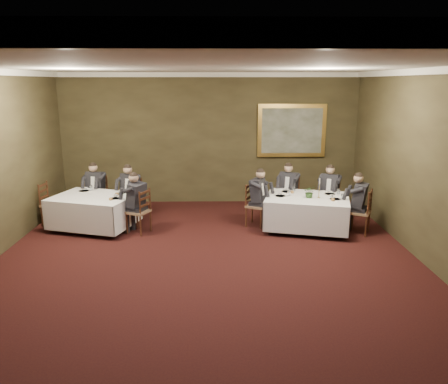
{
  "coord_description": "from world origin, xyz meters",
  "views": [
    {
      "loc": [
        0.18,
        -6.82,
        3.25
      ],
      "look_at": [
        0.34,
        1.51,
        1.15
      ],
      "focal_mm": 35.0,
      "sensor_mm": 36.0,
      "label": 1
    }
  ],
  "objects_px": {
    "chair_main_backright": "(329,207)",
    "diner_sec_endright": "(138,210)",
    "diner_main_endright": "(360,211)",
    "chair_sec_backleft": "(98,204)",
    "painting": "(292,131)",
    "table_main": "(307,210)",
    "diner_main_backleft": "(289,196)",
    "chair_main_endright": "(360,221)",
    "diner_sec_backright": "(131,198)",
    "candlestick": "(319,190)",
    "chair_main_backleft": "(288,205)",
    "diner_main_endleft": "(257,204)",
    "chair_sec_backright": "(132,207)",
    "diner_sec_backleft": "(97,196)",
    "diner_main_backright": "(329,199)",
    "chair_sec_endleft": "(53,213)",
    "chair_main_endleft": "(256,214)",
    "chair_sec_endright": "(139,220)",
    "table_second": "(94,209)",
    "centerpiece": "(310,191)"
  },
  "relations": [
    {
      "from": "chair_main_backleft",
      "to": "centerpiece",
      "type": "bearing_deg",
      "value": 132.72
    },
    {
      "from": "table_main",
      "to": "diner_main_backleft",
      "type": "bearing_deg",
      "value": 103.79
    },
    {
      "from": "diner_main_backleft",
      "to": "candlestick",
      "type": "height_order",
      "value": "diner_main_backleft"
    },
    {
      "from": "diner_sec_endright",
      "to": "painting",
      "type": "distance_m",
      "value": 4.76
    },
    {
      "from": "table_second",
      "to": "chair_main_endright",
      "type": "height_order",
      "value": "chair_main_endright"
    },
    {
      "from": "diner_main_endright",
      "to": "chair_sec_endright",
      "type": "distance_m",
      "value": 4.86
    },
    {
      "from": "diner_sec_backleft",
      "to": "diner_sec_backright",
      "type": "relative_size",
      "value": 1.0
    },
    {
      "from": "chair_main_backright",
      "to": "chair_main_endleft",
      "type": "height_order",
      "value": "same"
    },
    {
      "from": "chair_sec_backright",
      "to": "chair_sec_endright",
      "type": "relative_size",
      "value": 1.0
    },
    {
      "from": "chair_main_backright",
      "to": "diner_sec_endright",
      "type": "xyz_separation_m",
      "value": [
        -4.46,
        -0.94,
        0.23
      ]
    },
    {
      "from": "diner_sec_backleft",
      "to": "chair_sec_backright",
      "type": "distance_m",
      "value": 0.97
    },
    {
      "from": "diner_sec_endright",
      "to": "candlestick",
      "type": "bearing_deg",
      "value": -63.28
    },
    {
      "from": "centerpiece",
      "to": "painting",
      "type": "bearing_deg",
      "value": 90.65
    },
    {
      "from": "chair_sec_backleft",
      "to": "diner_sec_backright",
      "type": "relative_size",
      "value": 0.74
    },
    {
      "from": "chair_main_backright",
      "to": "diner_main_endright",
      "type": "xyz_separation_m",
      "value": [
        0.4,
        -1.07,
        0.23
      ]
    },
    {
      "from": "chair_sec_endright",
      "to": "candlestick",
      "type": "relative_size",
      "value": 2.17
    },
    {
      "from": "candlestick",
      "to": "chair_sec_backright",
      "type": "bearing_deg",
      "value": 167.29
    },
    {
      "from": "table_second",
      "to": "diner_main_backright",
      "type": "height_order",
      "value": "diner_main_backright"
    },
    {
      "from": "diner_sec_backleft",
      "to": "painting",
      "type": "relative_size",
      "value": 0.73
    },
    {
      "from": "chair_main_backleft",
      "to": "chair_main_endright",
      "type": "relative_size",
      "value": 1.0
    },
    {
      "from": "diner_main_endleft",
      "to": "chair_sec_endleft",
      "type": "distance_m",
      "value": 4.78
    },
    {
      "from": "chair_main_backright",
      "to": "chair_main_endleft",
      "type": "relative_size",
      "value": 1.0
    },
    {
      "from": "chair_main_backleft",
      "to": "diner_main_endleft",
      "type": "distance_m",
      "value": 1.17
    },
    {
      "from": "diner_sec_endright",
      "to": "chair_main_endright",
      "type": "bearing_deg",
      "value": -65.8
    },
    {
      "from": "chair_main_endleft",
      "to": "chair_sec_endleft",
      "type": "distance_m",
      "value": 4.77
    },
    {
      "from": "diner_main_backright",
      "to": "diner_sec_backleft",
      "type": "height_order",
      "value": "same"
    },
    {
      "from": "chair_sec_backleft",
      "to": "painting",
      "type": "distance_m",
      "value": 5.42
    },
    {
      "from": "chair_sec_backright",
      "to": "centerpiece",
      "type": "relative_size",
      "value": 3.45
    },
    {
      "from": "diner_main_backright",
      "to": "diner_main_backleft",
      "type": "bearing_deg",
      "value": 13.09
    },
    {
      "from": "diner_main_backleft",
      "to": "chair_main_endright",
      "type": "height_order",
      "value": "diner_main_backleft"
    },
    {
      "from": "chair_main_backright",
      "to": "diner_sec_backleft",
      "type": "height_order",
      "value": "diner_sec_backleft"
    },
    {
      "from": "chair_sec_backleft",
      "to": "chair_sec_endleft",
      "type": "relative_size",
      "value": 1.0
    },
    {
      "from": "diner_sec_backleft",
      "to": "painting",
      "type": "bearing_deg",
      "value": -152.38
    },
    {
      "from": "diner_sec_endright",
      "to": "centerpiece",
      "type": "distance_m",
      "value": 3.81
    },
    {
      "from": "chair_main_backright",
      "to": "candlestick",
      "type": "height_order",
      "value": "candlestick"
    },
    {
      "from": "table_second",
      "to": "diner_sec_backleft",
      "type": "xyz_separation_m",
      "value": [
        -0.2,
        0.99,
        0.06
      ]
    },
    {
      "from": "chair_main_backleft",
      "to": "diner_main_backright",
      "type": "distance_m",
      "value": 1.0
    },
    {
      "from": "diner_sec_endright",
      "to": "diner_sec_backleft",
      "type": "bearing_deg",
      "value": 69.56
    },
    {
      "from": "chair_sec_backright",
      "to": "painting",
      "type": "xyz_separation_m",
      "value": [
        4.1,
        1.48,
        1.7
      ]
    },
    {
      "from": "chair_sec_backright",
      "to": "chair_sec_endright",
      "type": "bearing_deg",
      "value": 133.66
    },
    {
      "from": "diner_main_backleft",
      "to": "diner_sec_endright",
      "type": "relative_size",
      "value": 1.0
    },
    {
      "from": "diner_main_endright",
      "to": "chair_main_backright",
      "type": "bearing_deg",
      "value": 48.41
    },
    {
      "from": "centerpiece",
      "to": "table_second",
      "type": "bearing_deg",
      "value": 177.1
    },
    {
      "from": "diner_main_endleft",
      "to": "diner_sec_backright",
      "type": "distance_m",
      "value": 3.06
    },
    {
      "from": "diner_main_endleft",
      "to": "chair_sec_endright",
      "type": "relative_size",
      "value": 1.35
    },
    {
      "from": "table_second",
      "to": "chair_main_endright",
      "type": "distance_m",
      "value": 5.95
    },
    {
      "from": "chair_sec_endright",
      "to": "chair_sec_endleft",
      "type": "distance_m",
      "value": 2.23
    },
    {
      "from": "chair_main_endright",
      "to": "diner_main_endright",
      "type": "relative_size",
      "value": 0.74
    },
    {
      "from": "diner_sec_backleft",
      "to": "chair_main_backright",
      "type": "bearing_deg",
      "value": -169.66
    },
    {
      "from": "chair_main_backleft",
      "to": "candlestick",
      "type": "xyz_separation_m",
      "value": [
        0.48,
        -1.11,
        0.65
      ]
    }
  ]
}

